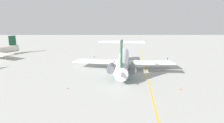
{
  "coord_description": "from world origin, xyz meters",
  "views": [
    {
      "loc": [
        -65.4,
        10.69,
        16.61
      ],
      "look_at": [
        -2.88,
        10.4,
        2.79
      ],
      "focal_mm": 28.7,
      "sensor_mm": 36.0,
      "label": 1
    }
  ],
  "objects_px": {
    "safety_cone_tail": "(155,58)",
    "ground_crew_near_nose": "(94,55)",
    "main_jetliner": "(123,61)",
    "safety_cone_nose": "(180,89)",
    "ground_crew_near_tail": "(168,58)",
    "safety_cone_wingtip": "(68,88)"
  },
  "relations": [
    {
      "from": "ground_crew_near_tail",
      "to": "safety_cone_nose",
      "type": "height_order",
      "value": "ground_crew_near_tail"
    },
    {
      "from": "main_jetliner",
      "to": "ground_crew_near_tail",
      "type": "relative_size",
      "value": 24.3
    },
    {
      "from": "safety_cone_tail",
      "to": "main_jetliner",
      "type": "bearing_deg",
      "value": 141.33
    },
    {
      "from": "main_jetliner",
      "to": "safety_cone_wingtip",
      "type": "xyz_separation_m",
      "value": [
        -18.48,
        15.23,
        -2.97
      ]
    },
    {
      "from": "ground_crew_near_tail",
      "to": "safety_cone_nose",
      "type": "distance_m",
      "value": 35.4
    },
    {
      "from": "main_jetliner",
      "to": "safety_cone_wingtip",
      "type": "height_order",
      "value": "main_jetliner"
    },
    {
      "from": "main_jetliner",
      "to": "safety_cone_tail",
      "type": "relative_size",
      "value": 74.22
    },
    {
      "from": "ground_crew_near_nose",
      "to": "safety_cone_tail",
      "type": "relative_size",
      "value": 3.16
    },
    {
      "from": "ground_crew_near_nose",
      "to": "safety_cone_tail",
      "type": "height_order",
      "value": "ground_crew_near_nose"
    },
    {
      "from": "safety_cone_tail",
      "to": "ground_crew_near_nose",
      "type": "bearing_deg",
      "value": 84.07
    },
    {
      "from": "safety_cone_wingtip",
      "to": "safety_cone_tail",
      "type": "bearing_deg",
      "value": -39.06
    },
    {
      "from": "ground_crew_near_tail",
      "to": "safety_cone_tail",
      "type": "bearing_deg",
      "value": 1.19
    },
    {
      "from": "main_jetliner",
      "to": "safety_cone_wingtip",
      "type": "distance_m",
      "value": 24.13
    },
    {
      "from": "main_jetliner",
      "to": "safety_cone_wingtip",
      "type": "bearing_deg",
      "value": 146.18
    },
    {
      "from": "safety_cone_nose",
      "to": "safety_cone_tail",
      "type": "distance_m",
      "value": 39.48
    },
    {
      "from": "ground_crew_near_nose",
      "to": "main_jetliner",
      "type": "bearing_deg",
      "value": 67.19
    },
    {
      "from": "ground_crew_near_nose",
      "to": "safety_cone_tail",
      "type": "bearing_deg",
      "value": 122.9
    },
    {
      "from": "ground_crew_near_tail",
      "to": "main_jetliner",
      "type": "bearing_deg",
      "value": 84.09
    },
    {
      "from": "main_jetliner",
      "to": "safety_cone_nose",
      "type": "bearing_deg",
      "value": -140.41
    },
    {
      "from": "ground_crew_near_nose",
      "to": "ground_crew_near_tail",
      "type": "distance_m",
      "value": 33.82
    },
    {
      "from": "main_jetliner",
      "to": "safety_cone_nose",
      "type": "relative_size",
      "value": 74.22
    },
    {
      "from": "safety_cone_wingtip",
      "to": "safety_cone_nose",
      "type": "bearing_deg",
      "value": -91.83
    }
  ]
}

